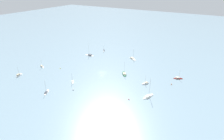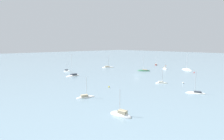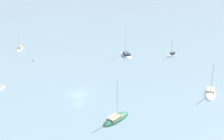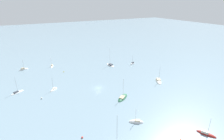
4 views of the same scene
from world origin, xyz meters
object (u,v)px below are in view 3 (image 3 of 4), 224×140
at_px(sailboat_5, 172,56).
at_px(sailboat_10, 116,119).
at_px(sailboat_6, 20,49).
at_px(sailboat_9, 126,55).
at_px(sailboat_2, 210,94).
at_px(mooring_buoy_0, 34,60).

distance_m(sailboat_5, sailboat_10, 47.22).
bearing_deg(sailboat_10, sailboat_6, 74.61).
bearing_deg(sailboat_5, sailboat_9, -41.94).
height_order(sailboat_6, sailboat_9, sailboat_9).
xyz_separation_m(sailboat_2, sailboat_9, (35.19, 11.56, 0.06)).
bearing_deg(sailboat_2, mooring_buoy_0, -99.46).
height_order(sailboat_2, mooring_buoy_0, sailboat_2).
distance_m(sailboat_2, sailboat_6, 70.41).
bearing_deg(sailboat_2, sailboat_5, -154.46).
distance_m(sailboat_2, sailboat_5, 30.48).
xyz_separation_m(sailboat_9, sailboat_10, (-41.09, 15.24, -0.08)).
distance_m(sailboat_2, sailboat_9, 37.04).
bearing_deg(mooring_buoy_0, sailboat_2, -131.68).
relative_size(sailboat_10, mooring_buoy_0, 19.82).
xyz_separation_m(sailboat_2, mooring_buoy_0, (38.12, 42.82, 0.17)).
height_order(sailboat_5, mooring_buoy_0, sailboat_5).
bearing_deg(mooring_buoy_0, sailboat_9, -95.35).
relative_size(sailboat_2, sailboat_9, 0.79).
height_order(sailboat_2, sailboat_9, sailboat_9).
distance_m(sailboat_9, mooring_buoy_0, 31.40).
bearing_deg(sailboat_9, sailboat_5, -112.71).
relative_size(sailboat_2, sailboat_6, 1.36).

